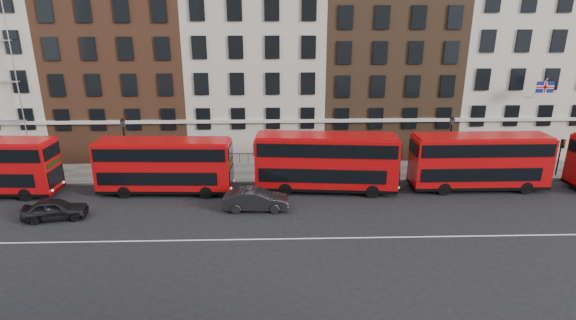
{
  "coord_description": "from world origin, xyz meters",
  "views": [
    {
      "loc": [
        1.73,
        -27.67,
        13.93
      ],
      "look_at": [
        2.74,
        5.0,
        3.0
      ],
      "focal_mm": 28.0,
      "sensor_mm": 36.0,
      "label": 1
    }
  ],
  "objects_px": {
    "traffic_light": "(561,150)",
    "bus_d": "(479,161)",
    "car_front": "(256,200)",
    "bus_b": "(164,165)",
    "car_rear": "(55,209)",
    "bus_c": "(326,161)"
  },
  "relations": [
    {
      "from": "bus_d",
      "to": "car_front",
      "type": "distance_m",
      "value": 18.22
    },
    {
      "from": "bus_b",
      "to": "car_front",
      "type": "relative_size",
      "value": 2.23
    },
    {
      "from": "car_front",
      "to": "traffic_light",
      "type": "height_order",
      "value": "traffic_light"
    },
    {
      "from": "bus_b",
      "to": "traffic_light",
      "type": "bearing_deg",
      "value": 6.69
    },
    {
      "from": "car_rear",
      "to": "bus_c",
      "type": "bearing_deg",
      "value": -86.17
    },
    {
      "from": "traffic_light",
      "to": "car_rear",
      "type": "bearing_deg",
      "value": -169.92
    },
    {
      "from": "bus_b",
      "to": "bus_d",
      "type": "xyz_separation_m",
      "value": [
        25.15,
        -0.0,
        0.09
      ]
    },
    {
      "from": "bus_d",
      "to": "car_rear",
      "type": "xyz_separation_m",
      "value": [
        -31.82,
        -4.54,
        -1.73
      ]
    },
    {
      "from": "traffic_light",
      "to": "bus_d",
      "type": "bearing_deg",
      "value": -162.72
    },
    {
      "from": "car_rear",
      "to": "car_front",
      "type": "relative_size",
      "value": 0.9
    },
    {
      "from": "bus_c",
      "to": "car_rear",
      "type": "distance_m",
      "value": 20.05
    },
    {
      "from": "bus_b",
      "to": "car_front",
      "type": "height_order",
      "value": "bus_b"
    },
    {
      "from": "bus_b",
      "to": "car_rear",
      "type": "distance_m",
      "value": 8.23
    },
    {
      "from": "traffic_light",
      "to": "car_front",
      "type": "bearing_deg",
      "value": -167.0
    },
    {
      "from": "bus_b",
      "to": "bus_d",
      "type": "distance_m",
      "value": 25.15
    },
    {
      "from": "car_front",
      "to": "bus_b",
      "type": "bearing_deg",
      "value": 66.29
    },
    {
      "from": "car_front",
      "to": "traffic_light",
      "type": "relative_size",
      "value": 1.46
    },
    {
      "from": "bus_b",
      "to": "traffic_light",
      "type": "relative_size",
      "value": 3.24
    },
    {
      "from": "bus_c",
      "to": "bus_d",
      "type": "relative_size",
      "value": 1.04
    },
    {
      "from": "traffic_light",
      "to": "bus_c",
      "type": "bearing_deg",
      "value": -172.87
    },
    {
      "from": "bus_d",
      "to": "traffic_light",
      "type": "relative_size",
      "value": 3.34
    },
    {
      "from": "bus_c",
      "to": "traffic_light",
      "type": "xyz_separation_m",
      "value": [
        20.7,
        2.59,
        -0.08
      ]
    }
  ]
}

